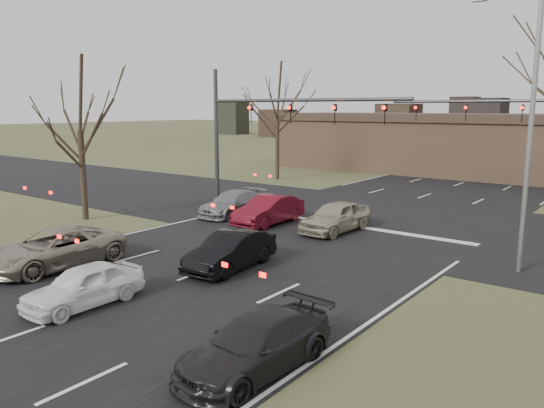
{
  "coord_description": "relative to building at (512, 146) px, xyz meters",
  "views": [
    {
      "loc": [
        13.03,
        -9.87,
        5.82
      ],
      "look_at": [
        0.32,
        6.8,
        2.0
      ],
      "focal_mm": 35.0,
      "sensor_mm": 36.0,
      "label": 1
    }
  ],
  "objects": [
    {
      "name": "road_main",
      "position": [
        -2.0,
        22.0,
        -2.66
      ],
      "size": [
        14.0,
        300.0,
        0.02
      ],
      "primitive_type": "cube",
      "color": "black",
      "rests_on": "ground"
    },
    {
      "name": "building",
      "position": [
        0.0,
        0.0,
        0.0
      ],
      "size": [
        42.4,
        10.4,
        5.3
      ],
      "color": "#8E694C",
      "rests_on": "ground"
    },
    {
      "name": "road_cross",
      "position": [
        -2.0,
        -23.0,
        -2.65
      ],
      "size": [
        200.0,
        14.0,
        0.02
      ],
      "primitive_type": "cube",
      "color": "black",
      "rests_on": "ground"
    },
    {
      "name": "car_silver_suv",
      "position": [
        -6.77,
        -37.72,
        -1.96
      ],
      "size": [
        2.38,
        5.1,
        1.41
      ],
      "primitive_type": "imported",
      "rotation": [
        0.0,
        0.0,
        -0.01
      ],
      "color": "gray",
      "rests_on": "ground"
    },
    {
      "name": "mast_arm_near",
      "position": [
        -7.23,
        -25.0,
        2.41
      ],
      "size": [
        12.12,
        0.24,
        8.0
      ],
      "color": "#383A3D",
      "rests_on": "ground"
    },
    {
      "name": "car_white_sedan",
      "position": [
        -2.5,
        -39.33,
        -2.04
      ],
      "size": [
        1.5,
        3.69,
        1.25
      ],
      "primitive_type": "imported",
      "rotation": [
        0.0,
        0.0,
        0.01
      ],
      "color": "white",
      "rests_on": "ground"
    },
    {
      "name": "car_black_hatch",
      "position": [
        -1.5,
        -33.92,
        -1.98
      ],
      "size": [
        1.85,
        4.26,
        1.36
      ],
      "primitive_type": "imported",
      "rotation": [
        0.0,
        0.0,
        0.1
      ],
      "color": "black",
      "rests_on": "ground"
    },
    {
      "name": "streetlight_right_near",
      "position": [
        6.82,
        -28.0,
        2.92
      ],
      "size": [
        2.34,
        0.25,
        10.0
      ],
      "color": "gray",
      "rests_on": "ground"
    },
    {
      "name": "car_silver_ahead",
      "position": [
        -1.47,
        -26.5,
        -1.93
      ],
      "size": [
        1.93,
        4.38,
        1.47
      ],
      "primitive_type": "imported",
      "rotation": [
        0.0,
        0.0,
        -0.05
      ],
      "color": "#ACA58B",
      "rests_on": "ground"
    },
    {
      "name": "ground",
      "position": [
        -2.0,
        -38.0,
        -2.67
      ],
      "size": [
        360.0,
        360.0,
        0.0
      ],
      "primitive_type": "plane",
      "color": "#3F4927",
      "rests_on": "ground"
    },
    {
      "name": "tree_left_near",
      "position": [
        -13.5,
        -32.0,
        3.9
      ],
      "size": [
        5.1,
        5.1,
        8.5
      ],
      "color": "black",
      "rests_on": "ground"
    },
    {
      "name": "mast_arm_far",
      "position": [
        4.18,
        -15.0,
        2.35
      ],
      "size": [
        11.12,
        0.24,
        8.0
      ],
      "color": "#383A3D",
      "rests_on": "ground"
    },
    {
      "name": "tree_left_far",
      "position": [
        -15.0,
        -13.0,
        4.68
      ],
      "size": [
        5.7,
        5.7,
        9.5
      ],
      "color": "black",
      "rests_on": "ground"
    },
    {
      "name": "car_red_ahead",
      "position": [
        -5.0,
        -27.13,
        -1.94
      ],
      "size": [
        1.63,
        4.43,
        1.45
      ],
      "primitive_type": "imported",
      "rotation": [
        0.0,
        0.0,
        0.02
      ],
      "color": "#5E0D1B",
      "rests_on": "ground"
    },
    {
      "name": "car_grey_ahead",
      "position": [
        -7.98,
        -26.49,
        -2.01
      ],
      "size": [
        2.12,
        4.64,
        1.32
      ],
      "primitive_type": "imported",
      "rotation": [
        0.0,
        0.0,
        0.06
      ],
      "color": "gray",
      "rests_on": "ground"
    },
    {
      "name": "car_charcoal_sedan",
      "position": [
        4.02,
        -39.28,
        -2.06
      ],
      "size": [
        1.94,
        4.29,
        1.22
      ],
      "primitive_type": "imported",
      "rotation": [
        0.0,
        0.0,
        -0.06
      ],
      "color": "black",
      "rests_on": "ground"
    }
  ]
}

